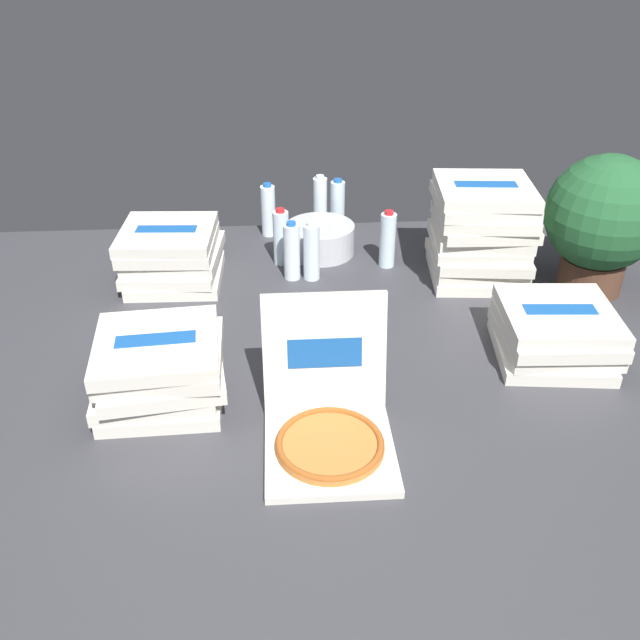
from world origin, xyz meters
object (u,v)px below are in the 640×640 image
(potted_plant, at_px, (603,218))
(water_bottle_1, at_px, (312,252))
(pizza_stack_right_far, at_px, (172,255))
(ice_bucket, at_px, (320,239))
(water_bottle_6, at_px, (281,237))
(water_bottle_3, at_px, (268,210))
(pizza_stack_left_near, at_px, (481,232))
(pizza_stack_left_mid, at_px, (555,333))
(water_bottle_2, at_px, (320,202))
(open_pizza_box, at_px, (328,419))
(water_bottle_4, at_px, (292,252))
(water_bottle_5, at_px, (388,240))
(pizza_stack_right_mid, at_px, (160,369))
(water_bottle_0, at_px, (338,206))

(potted_plant, bearing_deg, water_bottle_1, 171.64)
(pizza_stack_right_far, relative_size, ice_bucket, 1.36)
(water_bottle_6, bearing_deg, water_bottle_3, 100.27)
(pizza_stack_left_near, xyz_separation_m, pizza_stack_left_mid, (0.11, -0.58, -0.11))
(ice_bucket, height_order, water_bottle_2, water_bottle_2)
(open_pizza_box, height_order, pizza_stack_left_near, pizza_stack_left_near)
(pizza_stack_left_mid, distance_m, water_bottle_3, 1.42)
(pizza_stack_left_near, height_order, pizza_stack_right_far, pizza_stack_left_near)
(pizza_stack_left_mid, height_order, water_bottle_4, water_bottle_4)
(water_bottle_5, relative_size, water_bottle_6, 1.00)
(pizza_stack_left_mid, distance_m, water_bottle_5, 0.84)
(water_bottle_4, bearing_deg, water_bottle_6, 106.59)
(pizza_stack_left_near, xyz_separation_m, water_bottle_1, (-0.67, 0.02, -0.08))
(water_bottle_3, distance_m, water_bottle_6, 0.30)
(pizza_stack_right_mid, height_order, water_bottle_0, water_bottle_0)
(open_pizza_box, distance_m, water_bottle_4, 1.00)
(pizza_stack_right_far, distance_m, water_bottle_6, 0.45)
(pizza_stack_right_mid, bearing_deg, water_bottle_1, 56.43)
(pizza_stack_right_mid, bearing_deg, open_pizza_box, -24.64)
(pizza_stack_left_near, distance_m, water_bottle_4, 0.76)
(water_bottle_3, relative_size, water_bottle_4, 1.00)
(ice_bucket, distance_m, water_bottle_2, 0.30)
(water_bottle_0, height_order, water_bottle_5, same)
(open_pizza_box, bearing_deg, water_bottle_2, 87.18)
(water_bottle_6, xyz_separation_m, potted_plant, (1.21, -0.31, 0.18))
(open_pizza_box, height_order, potted_plant, potted_plant)
(water_bottle_5, bearing_deg, water_bottle_4, -167.98)
(open_pizza_box, relative_size, ice_bucket, 1.48)
(water_bottle_1, relative_size, water_bottle_2, 1.00)
(pizza_stack_left_mid, bearing_deg, open_pizza_box, -154.19)
(ice_bucket, height_order, potted_plant, potted_plant)
(water_bottle_3, xyz_separation_m, water_bottle_4, (0.09, -0.43, 0.00))
(pizza_stack_right_far, height_order, ice_bucket, pizza_stack_right_far)
(open_pizza_box, distance_m, water_bottle_2, 1.52)
(pizza_stack_right_far, bearing_deg, potted_plant, -6.50)
(pizza_stack_right_mid, xyz_separation_m, potted_plant, (1.59, 0.60, 0.19))
(pizza_stack_left_near, bearing_deg, potted_plant, -18.15)
(pizza_stack_right_mid, xyz_separation_m, water_bottle_2, (0.57, 1.29, 0.01))
(water_bottle_3, bearing_deg, water_bottle_5, -34.94)
(pizza_stack_right_far, relative_size, water_bottle_1, 1.64)
(pizza_stack_right_far, distance_m, water_bottle_4, 0.48)
(pizza_stack_right_mid, height_order, pizza_stack_left_mid, pizza_stack_right_mid)
(pizza_stack_left_mid, height_order, water_bottle_3, water_bottle_3)
(water_bottle_0, height_order, water_bottle_2, same)
(pizza_stack_left_near, height_order, water_bottle_5, pizza_stack_left_near)
(water_bottle_6, bearing_deg, pizza_stack_right_far, -165.07)
(pizza_stack_left_near, xyz_separation_m, potted_plant, (0.42, -0.14, 0.10))
(potted_plant, bearing_deg, pizza_stack_right_far, 173.50)
(pizza_stack_left_mid, distance_m, water_bottle_0, 1.26)
(pizza_stack_right_mid, xyz_separation_m, ice_bucket, (0.55, 1.00, -0.05))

